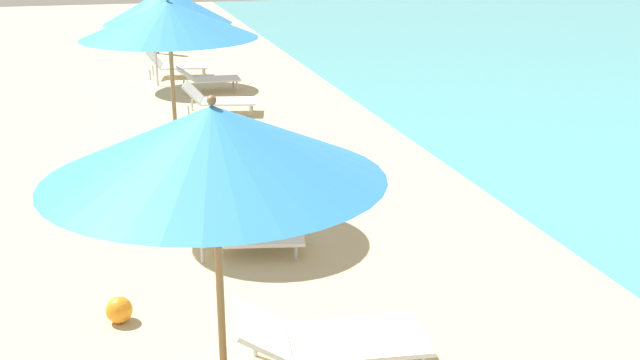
# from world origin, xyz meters

# --- Properties ---
(umbrella_fourth) EXTENTS (2.07, 2.07, 2.59)m
(umbrella_fourth) POSITION_xyz_m (-0.50, 13.08, 2.30)
(umbrella_fourth) COLOR olive
(umbrella_fourth) RESTS_ON ground
(lounger_fourth_shoreside) EXTENTS (1.65, 0.87, 0.56)m
(lounger_fourth_shoreside) POSITION_xyz_m (0.50, 14.07, 0.30)
(lounger_fourth_shoreside) COLOR white
(lounger_fourth_shoreside) RESTS_ON ground
(umbrella_fifth) EXTENTS (2.07, 2.07, 2.76)m
(umbrella_fifth) POSITION_xyz_m (-0.37, 17.83, 2.48)
(umbrella_fifth) COLOR olive
(umbrella_fifth) RESTS_ON ground
(lounger_fifth_shoreside) EXTENTS (1.46, 0.97, 0.63)m
(lounger_fifth_shoreside) POSITION_xyz_m (0.73, 18.88, 0.29)
(lounger_fifth_shoreside) COLOR #4CA572
(lounger_fifth_shoreside) RESTS_ON ground
(lounger_fifth_inland) EXTENTS (1.36, 0.91, 0.52)m
(lounger_fifth_inland) POSITION_xyz_m (0.25, 16.64, 0.25)
(lounger_fifth_inland) COLOR white
(lounger_fifth_inland) RESTS_ON ground
(umbrella_sixth) EXTENTS (2.17, 2.17, 2.58)m
(umbrella_sixth) POSITION_xyz_m (-0.07, 22.11, 2.23)
(umbrella_sixth) COLOR silver
(umbrella_sixth) RESTS_ON ground
(lounger_sixth_shoreside) EXTENTS (1.51, 0.97, 0.62)m
(lounger_sixth_shoreside) POSITION_xyz_m (0.90, 23.38, 0.30)
(lounger_sixth_shoreside) COLOR white
(lounger_sixth_shoreside) RESTS_ON ground
(lounger_farthest_shoreside) EXTENTS (1.53, 0.94, 0.66)m
(lounger_farthest_shoreside) POSITION_xyz_m (0.44, 27.49, 0.31)
(lounger_farthest_shoreside) COLOR white
(lounger_farthest_shoreside) RESTS_ON ground
(lounger_farthest_inland) EXTENTS (1.37, 0.65, 0.57)m
(lounger_farthest_inland) POSITION_xyz_m (0.96, 25.52, 0.31)
(lounger_farthest_inland) COLOR white
(lounger_farthest_inland) RESTS_ON ground
(person_walking_far) EXTENTS (0.39, 0.42, 1.75)m
(person_walking_far) POSITION_xyz_m (0.19, 31.28, 1.07)
(person_walking_far) COLOR #D8334C
(person_walking_far) RESTS_ON ground
(beach_ball) EXTENTS (0.25, 0.25, 0.25)m
(beach_ball) POSITION_xyz_m (-1.17, 15.35, 0.13)
(beach_ball) COLOR orange
(beach_ball) RESTS_ON ground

